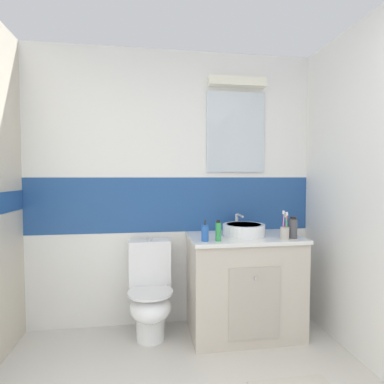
# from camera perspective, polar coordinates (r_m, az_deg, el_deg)

# --- Properties ---
(wall_back_tiled) EXTENTS (3.20, 0.20, 2.50)m
(wall_back_tiled) POSITION_cam_1_polar(r_m,az_deg,el_deg) (2.86, -3.32, 0.94)
(wall_back_tiled) COLOR white
(wall_back_tiled) RESTS_ON ground_plane
(vanity_cabinet) EXTENTS (0.95, 0.59, 0.85)m
(vanity_cabinet) POSITION_cam_1_polar(r_m,az_deg,el_deg) (2.81, 9.56, -16.54)
(vanity_cabinet) COLOR beige
(vanity_cabinet) RESTS_ON ground_plane
(sink_basin) EXTENTS (0.36, 0.41, 0.17)m
(sink_basin) POSITION_cam_1_polar(r_m,az_deg,el_deg) (2.69, 9.59, -6.87)
(sink_basin) COLOR white
(sink_basin) RESTS_ON vanity_cabinet
(toilet) EXTENTS (0.37, 0.50, 0.82)m
(toilet) POSITION_cam_1_polar(r_m,az_deg,el_deg) (2.74, -7.77, -18.15)
(toilet) COLOR white
(toilet) RESTS_ON ground_plane
(toothbrush_cup) EXTENTS (0.07, 0.07, 0.23)m
(toothbrush_cup) POSITION_cam_1_polar(r_m,az_deg,el_deg) (2.62, 16.88, -7.09)
(toothbrush_cup) COLOR #B2ADA3
(toothbrush_cup) RESTS_ON vanity_cabinet
(soap_dispenser) EXTENTS (0.06, 0.06, 0.17)m
(soap_dispenser) POSITION_cam_1_polar(r_m,az_deg,el_deg) (2.43, 2.42, -7.62)
(soap_dispenser) COLOR #2659B2
(soap_dispenser) RESTS_ON vanity_cabinet
(deodorant_spray_can) EXTENTS (0.05, 0.05, 0.16)m
(deodorant_spray_can) POSITION_cam_1_polar(r_m,az_deg,el_deg) (2.44, 4.92, -7.27)
(deodorant_spray_can) COLOR green
(deodorant_spray_can) RESTS_ON vanity_cabinet
(mouthwash_bottle) EXTENTS (0.07, 0.07, 0.18)m
(mouthwash_bottle) POSITION_cam_1_polar(r_m,az_deg,el_deg) (2.67, 18.26, -6.38)
(mouthwash_bottle) COLOR #4C4C51
(mouthwash_bottle) RESTS_ON vanity_cabinet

